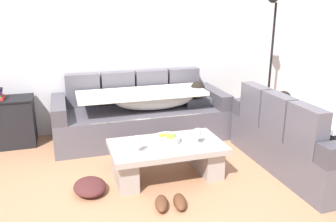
{
  "coord_description": "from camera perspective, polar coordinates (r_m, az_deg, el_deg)",
  "views": [
    {
      "loc": [
        -1.08,
        -2.89,
        1.8
      ],
      "look_at": [
        0.11,
        1.0,
        0.55
      ],
      "focal_mm": 37.3,
      "sensor_mm": 36.0,
      "label": 1
    }
  ],
  "objects": [
    {
      "name": "ground_plane",
      "position": [
        3.57,
        3.04,
        -13.21
      ],
      "size": [
        14.0,
        14.0,
        0.0
      ],
      "primitive_type": "plane",
      "color": "#AF7955"
    },
    {
      "name": "back_wall",
      "position": [
        5.17,
        -5.1,
        12.04
      ],
      "size": [
        9.0,
        0.1,
        2.7
      ],
      "primitive_type": "cube",
      "color": "silver",
      "rests_on": "ground_plane"
    },
    {
      "name": "couch_along_wall",
      "position": [
        4.86,
        -4.03,
        -0.56
      ],
      "size": [
        2.33,
        0.92,
        0.88
      ],
      "color": "#55515C",
      "rests_on": "ground_plane"
    },
    {
      "name": "couch_near_window",
      "position": [
        4.26,
        21.12,
        -4.26
      ],
      "size": [
        0.92,
        1.77,
        0.88
      ],
      "rotation": [
        0.0,
        0.0,
        1.57
      ],
      "color": "#55515C",
      "rests_on": "ground_plane"
    },
    {
      "name": "coffee_table",
      "position": [
        3.77,
        -0.2,
        -7.39
      ],
      "size": [
        1.2,
        0.68,
        0.38
      ],
      "color": "#A39893",
      "rests_on": "ground_plane"
    },
    {
      "name": "fruit_bowl",
      "position": [
        3.74,
        -0.1,
        -4.53
      ],
      "size": [
        0.28,
        0.28,
        0.1
      ],
      "color": "silver",
      "rests_on": "coffee_table"
    },
    {
      "name": "wine_glass_near_left",
      "position": [
        3.48,
        -4.96,
        -4.96
      ],
      "size": [
        0.07,
        0.07,
        0.17
      ],
      "color": "silver",
      "rests_on": "coffee_table"
    },
    {
      "name": "wine_glass_near_right",
      "position": [
        3.69,
        4.91,
        -3.7
      ],
      "size": [
        0.07,
        0.07,
        0.17
      ],
      "color": "silver",
      "rests_on": "coffee_table"
    },
    {
      "name": "open_magazine",
      "position": [
        3.9,
        3.92,
        -4.25
      ],
      "size": [
        0.31,
        0.26,
        0.01
      ],
      "primitive_type": "cube",
      "rotation": [
        0.0,
        0.0,
        0.18
      ],
      "color": "white",
      "rests_on": "coffee_table"
    },
    {
      "name": "side_cabinet",
      "position": [
        5.02,
        -24.92,
        -1.69
      ],
      "size": [
        0.72,
        0.44,
        0.64
      ],
      "color": "black",
      "rests_on": "ground_plane"
    },
    {
      "name": "floor_lamp",
      "position": [
        5.34,
        16.37,
        9.06
      ],
      "size": [
        0.33,
        0.31,
        1.95
      ],
      "color": "black",
      "rests_on": "ground_plane"
    },
    {
      "name": "pair_of_shoes",
      "position": [
        3.33,
        0.43,
        -14.73
      ],
      "size": [
        0.35,
        0.31,
        0.09
      ],
      "color": "#59331E",
      "rests_on": "ground_plane"
    },
    {
      "name": "crumpled_garment",
      "position": [
        3.63,
        -12.64,
        -11.97
      ],
      "size": [
        0.36,
        0.43,
        0.12
      ],
      "primitive_type": "ellipsoid",
      "rotation": [
        0.0,
        0.0,
        1.67
      ],
      "color": "#4C2323",
      "rests_on": "ground_plane"
    }
  ]
}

